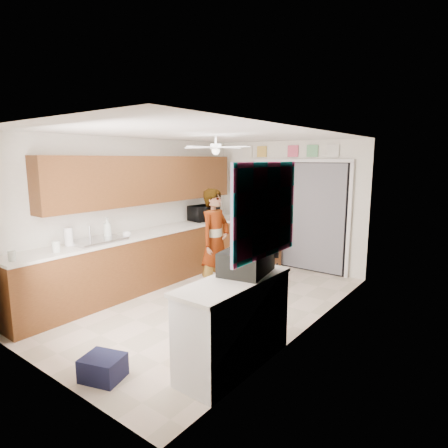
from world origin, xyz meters
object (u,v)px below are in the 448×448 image
Objects in this scene: cardboard_box at (196,350)px; man at (215,242)px; navy_crate at (103,368)px; cup at (127,235)px; soap_bottle at (107,228)px; suitcase at (246,261)px; dog at (272,276)px; paper_towel_roll at (68,237)px; microwave at (204,213)px.

cardboard_box is 2.26m from man.
cup is at bearing 134.88° from navy_crate.
suitcase is at bearing -3.76° from soap_bottle.
cup is at bearing -140.25° from dog.
dog is at bearing 46.95° from soap_bottle.
paper_towel_roll is at bearing -105.69° from cup.
dog reaches higher than cardboard_box.
suitcase is 1.09m from cardboard_box.
cardboard_box is 0.27× the size of man.
suitcase is at bearing -122.67° from microwave.
cardboard_box is 0.91× the size of dog.
soap_bottle is at bearing -172.59° from microwave.
soap_bottle reaches higher than paper_towel_roll.
microwave is 4.39× the size of cup.
cardboard_box is at bearing -15.41° from soap_bottle.
man is (-1.16, 1.80, 0.70)m from cardboard_box.
paper_towel_roll is (-0.03, -0.63, -0.04)m from soap_bottle.
suitcase is (2.72, 0.45, -0.00)m from paper_towel_roll.
microwave reaches higher than paper_towel_roll.
man is at bearing 126.93° from suitcase.
cup is (0.20, 0.21, -0.12)m from soap_bottle.
microwave reaches higher than cup.
soap_bottle is 2.80m from dog.
microwave reaches higher than cardboard_box.
cardboard_box is at bearing -85.06° from dog.
soap_bottle is 0.31m from cup.
soap_bottle is 0.63m from paper_towel_roll.
microwave is 1.10× the size of dog.
soap_bottle reaches higher than cup.
microwave is at bearing 115.76° from navy_crate.
suitcase is at bearing 9.39° from paper_towel_roll.
paper_towel_roll is 0.67× the size of navy_crate.
paper_towel_roll is at bearing 156.61° from navy_crate.
cup is 0.27× the size of cardboard_box.
man is (1.00, 0.94, -0.14)m from cup.
cup is 0.07× the size of man.
cup is at bearing 158.38° from cardboard_box.
soap_bottle is at bearing -140.39° from dog.
man is at bearing 43.26° from cup.
suitcase is at bearing -8.76° from cup.
man reaches higher than soap_bottle.
suitcase is 1.54× the size of navy_crate.
cardboard_box is at bearing -0.62° from paper_towel_roll.
cup reaches higher than cardboard_box.
navy_crate is at bearing -167.22° from man.
cup is 0.25× the size of dog.
paper_towel_roll reaches higher than cup.
paper_towel_roll is 0.15× the size of man.
cardboard_box reaches higher than navy_crate.
soap_bottle is 0.87× the size of navy_crate.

